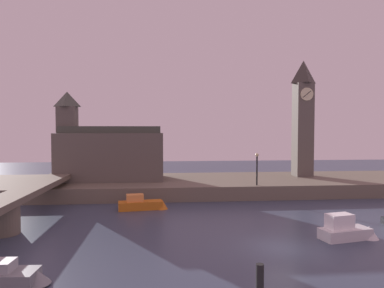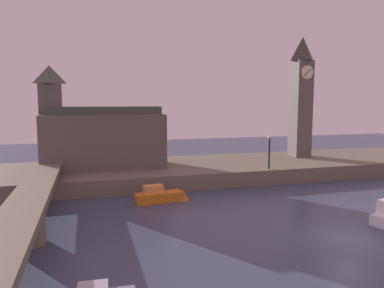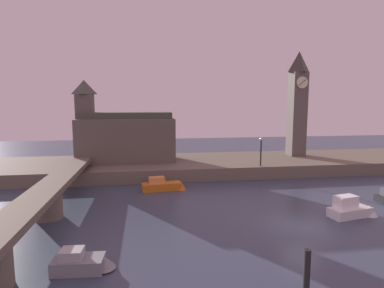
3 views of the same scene
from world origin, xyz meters
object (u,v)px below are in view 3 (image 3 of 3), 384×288
(streetlamp, at_px, (261,148))
(boat_ferry_white, at_px, (353,209))
(boat_cruiser_grey, at_px, (84,262))
(mooring_post_left, at_px, (307,271))
(parliament_hall, at_px, (123,136))
(boat_patrol_orange, at_px, (165,185))
(clock_tower, at_px, (297,103))

(streetlamp, xyz_separation_m, boat_ferry_white, (2.50, -13.50, -3.07))
(boat_cruiser_grey, bearing_deg, streetlamp, 47.80)
(streetlamp, xyz_separation_m, mooring_post_left, (-6.22, -22.25, -2.63))
(parliament_hall, bearing_deg, boat_patrol_orange, -62.78)
(clock_tower, height_order, boat_patrol_orange, clock_tower)
(streetlamp, bearing_deg, boat_ferry_white, -79.52)
(parliament_hall, relative_size, boat_ferry_white, 2.86)
(streetlamp, bearing_deg, mooring_post_left, -105.62)
(parliament_hall, height_order, boat_patrol_orange, parliament_hall)
(parliament_hall, bearing_deg, mooring_post_left, -69.89)
(clock_tower, xyz_separation_m, streetlamp, (-7.82, -6.68, -5.39))
(clock_tower, bearing_deg, mooring_post_left, -115.88)
(parliament_hall, bearing_deg, clock_tower, 2.32)
(clock_tower, distance_m, mooring_post_left, 33.14)
(mooring_post_left, bearing_deg, clock_tower, 64.12)
(clock_tower, relative_size, mooring_post_left, 7.07)
(clock_tower, xyz_separation_m, parliament_hall, (-24.27, -0.98, -4.32))
(clock_tower, distance_m, parliament_hall, 24.67)
(mooring_post_left, bearing_deg, boat_cruiser_grey, 161.96)
(clock_tower, relative_size, parliament_hall, 1.20)
(boat_cruiser_grey, bearing_deg, mooring_post_left, -18.04)
(boat_ferry_white, bearing_deg, parliament_hall, 134.63)
(boat_cruiser_grey, bearing_deg, boat_patrol_orange, 70.62)
(streetlamp, height_order, boat_ferry_white, streetlamp)
(boat_patrol_orange, bearing_deg, streetlamp, 17.17)
(parliament_hall, xyz_separation_m, streetlamp, (16.45, -5.70, -1.06))
(boat_cruiser_grey, xyz_separation_m, boat_ferry_white, (19.49, 5.24, 0.13))
(mooring_post_left, bearing_deg, boat_ferry_white, 45.11)
(parliament_hall, height_order, streetlamp, parliament_hall)
(streetlamp, distance_m, boat_cruiser_grey, 25.50)
(streetlamp, relative_size, boat_patrol_orange, 0.72)
(clock_tower, height_order, boat_ferry_white, clock_tower)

